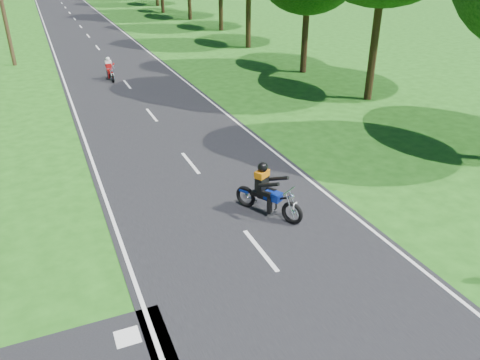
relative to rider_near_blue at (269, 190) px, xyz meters
name	(u,v)px	position (x,y,z in m)	size (l,w,h in m)	color
ground	(298,298)	(-0.99, -3.56, -0.84)	(160.00, 160.00, 0.00)	#1C5012
main_road	(75,19)	(-0.99, 46.44, -0.83)	(7.00, 140.00, 0.02)	black
road_markings	(75,21)	(-1.12, 44.57, -0.82)	(7.40, 140.00, 0.01)	silver
telegraph_pole	(1,1)	(-6.99, 24.44, 3.23)	(1.20, 0.26, 8.00)	#382616
rider_near_blue	(269,190)	(0.00, 0.00, 0.00)	(0.66, 1.97, 1.64)	#0D2795
rider_far_red	(110,69)	(-1.69, 17.81, -0.15)	(0.53, 1.60, 1.34)	#B2120D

